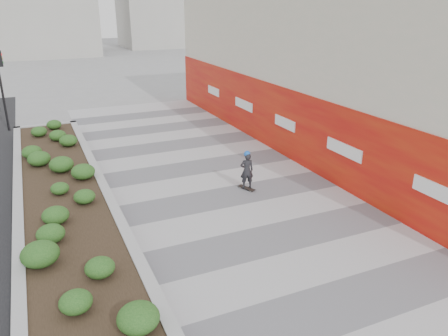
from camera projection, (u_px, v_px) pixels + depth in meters
The scene contains 7 objects.
ground at pixel (314, 270), 11.17m from camera, with size 160.00×160.00×0.00m, color gray.
walkway at pixel (259, 220), 13.73m from camera, with size 8.00×36.00×0.01m, color #A8A8AD.
building at pixel (333, 59), 20.08m from camera, with size 6.04×24.08×8.00m.
planter at pixel (61, 190), 14.90m from camera, with size 3.00×18.00×0.90m.
traffic_signal_near at pixel (1, 78), 22.36m from camera, with size 0.33×0.28×4.20m.
manhole_cover at pixel (272, 217), 13.92m from camera, with size 0.44×0.44×0.01m, color #595654.
skateboarder at pixel (247, 170), 15.70m from camera, with size 0.55×0.74×1.49m.
Camera 1 is at (-6.00, -7.73, 6.43)m, focal length 35.00 mm.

